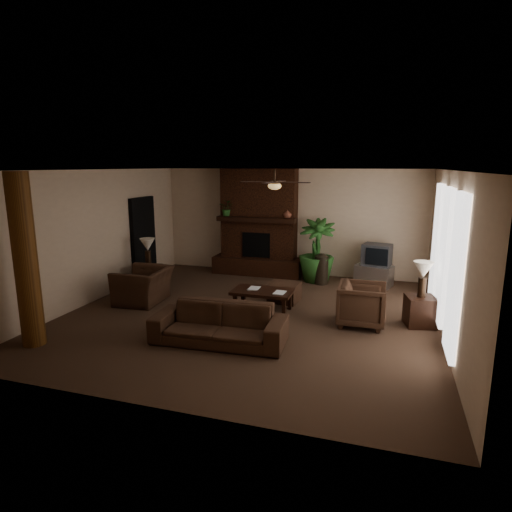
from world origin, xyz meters
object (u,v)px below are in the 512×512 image
(log_column, at_px, (26,261))
(floor_plant, at_px, (316,264))
(tv_stand, at_px, (374,275))
(lamp_left, at_px, (148,247))
(sofa, at_px, (219,318))
(lamp_right, at_px, (423,272))
(coffee_table, at_px, (263,293))
(floor_vase, at_px, (321,267))
(side_table_right, at_px, (420,311))
(ottoman, at_px, (284,292))
(armchair_right, at_px, (362,302))
(side_table_left, at_px, (149,277))
(armchair_left, at_px, (143,280))

(log_column, bearing_deg, floor_plant, 54.41)
(tv_stand, height_order, lamp_left, lamp_left)
(sofa, height_order, lamp_left, lamp_left)
(lamp_right, bearing_deg, coffee_table, -178.53)
(floor_vase, xyz_separation_m, side_table_right, (2.16, -2.29, -0.16))
(log_column, xyz_separation_m, sofa, (2.88, 0.97, -0.97))
(sofa, xyz_separation_m, side_table_right, (3.22, 1.79, -0.15))
(floor_vase, bearing_deg, ottoman, -108.39)
(log_column, relative_size, sofa, 1.27)
(sofa, height_order, coffee_table, sofa)
(lamp_right, bearing_deg, ottoman, 166.35)
(armchair_right, distance_m, lamp_left, 5.17)
(sofa, bearing_deg, ottoman, 75.02)
(tv_stand, relative_size, lamp_right, 1.31)
(armchair_right, xyz_separation_m, lamp_right, (1.02, 0.29, 0.57))
(coffee_table, bearing_deg, lamp_left, 165.24)
(floor_plant, bearing_deg, side_table_left, -154.38)
(log_column, relative_size, coffee_table, 2.33)
(armchair_left, height_order, floor_plant, armchair_left)
(sofa, bearing_deg, tv_stand, 58.85)
(log_column, bearing_deg, tv_stand, 45.60)
(armchair_left, distance_m, side_table_right, 5.58)
(tv_stand, bearing_deg, armchair_right, -75.82)
(side_table_right, bearing_deg, log_column, -155.63)
(tv_stand, relative_size, lamp_left, 1.31)
(armchair_left, xyz_separation_m, lamp_left, (-0.48, 1.02, 0.51))
(log_column, xyz_separation_m, floor_vase, (3.94, 5.06, -0.97))
(coffee_table, bearing_deg, log_column, -139.16)
(coffee_table, height_order, lamp_left, lamp_left)
(armchair_right, height_order, tv_stand, armchair_right)
(log_column, xyz_separation_m, armchair_right, (5.08, 2.48, -0.97))
(armchair_left, height_order, lamp_left, lamp_left)
(ottoman, xyz_separation_m, side_table_right, (2.70, -0.67, 0.08))
(armchair_right, distance_m, floor_vase, 2.81)
(side_table_left, bearing_deg, lamp_right, -6.75)
(log_column, distance_m, tv_stand, 7.51)
(side_table_left, distance_m, lamp_left, 0.73)
(tv_stand, xyz_separation_m, floor_plant, (-1.42, -0.03, 0.19))
(side_table_right, xyz_separation_m, lamp_right, (0.00, 0.01, 0.73))
(floor_vase, relative_size, floor_plant, 0.49)
(lamp_left, distance_m, lamp_right, 6.10)
(side_table_left, relative_size, lamp_right, 0.85)
(lamp_right, bearing_deg, tv_stand, 109.79)
(sofa, distance_m, ottoman, 2.52)
(sofa, xyz_separation_m, lamp_right, (3.22, 1.80, 0.57))
(sofa, bearing_deg, armchair_right, 31.50)
(armchair_right, distance_m, coffee_table, 1.97)
(armchair_left, height_order, coffee_table, armchair_left)
(log_column, relative_size, armchair_right, 3.26)
(ottoman, distance_m, floor_vase, 1.73)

